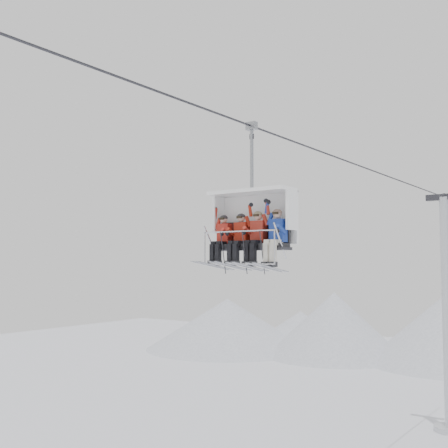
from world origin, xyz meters
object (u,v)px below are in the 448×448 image
Objects in this scene: skier_center_right at (256,236)px; skier_far_right at (276,235)px; chairlift_carrier at (254,219)px; skier_far_left at (222,238)px; lift_tower_right at (448,328)px; skier_center_left at (240,237)px.

skier_center_right is 1.00× the size of skier_far_right.
chairlift_carrier is 2.36× the size of skier_center_right.
lift_tower_right is at bearing 87.57° from skier_far_left.
skier_far_right is (0.86, -20.85, 4.44)m from lift_tower_right.
chairlift_carrier reaches higher than skier_center_left.
chairlift_carrier is 2.36× the size of skier_far_right.
skier_center_left is (-0.29, -0.31, -0.50)m from chairlift_carrier.
skier_center_left is at bearing 0.20° from skier_far_left.
chairlift_carrier is at bearing 160.64° from skier_far_right.
skier_center_right is at bearing -49.88° from chairlift_carrier.
chairlift_carrier is at bearing 19.54° from skier_far_left.
chairlift_carrier reaches higher than skier_far_right.
lift_tower_right reaches higher than skier_center_left.
skier_far_left is 0.59m from skier_center_left.
lift_tower_right is at bearing 89.21° from skier_center_left.
skier_far_right is (1.15, 0.01, 0.03)m from skier_center_left.
skier_far_left is at bearing -92.43° from lift_tower_right.
skier_center_left is (0.59, 0.00, 0.01)m from skier_far_left.
skier_center_right is 0.61m from skier_far_right.
skier_center_right is (0.26, -0.31, -0.48)m from chairlift_carrier.
skier_center_left is at bearing -179.62° from skier_far_right.
lift_tower_right is 7.99× the size of skier_center_left.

